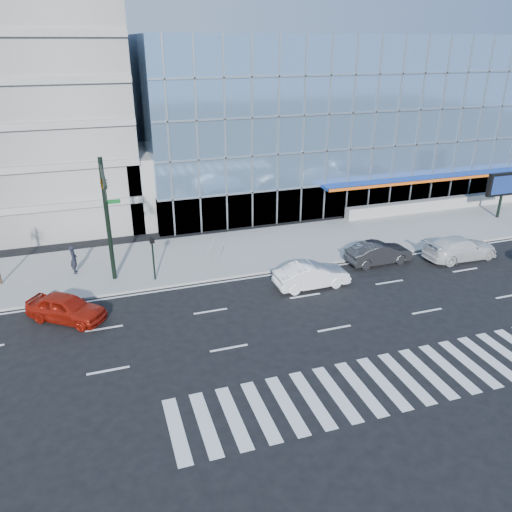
# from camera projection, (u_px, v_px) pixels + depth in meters

# --- Properties ---
(ground) EXTENTS (160.00, 160.00, 0.00)m
(ground) POSITION_uv_depth(u_px,v_px,m) (305.00, 296.00, 30.83)
(ground) COLOR black
(ground) RESTS_ON ground
(sidewalk) EXTENTS (120.00, 8.00, 0.15)m
(sidewalk) POSITION_uv_depth(u_px,v_px,m) (263.00, 248.00, 37.77)
(sidewalk) COLOR gray
(sidewalk) RESTS_ON ground
(theatre_building) EXTENTS (42.00, 26.00, 15.00)m
(theatre_building) POSITION_uv_depth(u_px,v_px,m) (330.00, 110.00, 54.55)
(theatre_building) COLOR #789EC8
(theatre_building) RESTS_ON ground
(ramp_block) EXTENTS (6.00, 8.00, 6.00)m
(ramp_block) POSITION_uv_depth(u_px,v_px,m) (161.00, 184.00, 43.57)
(ramp_block) COLOR gray
(ramp_block) RESTS_ON ground
(retaining_wall) EXTENTS (30.00, 0.80, 1.00)m
(retaining_wall) POSITION_uv_depth(u_px,v_px,m) (487.00, 198.00, 47.64)
(retaining_wall) COLOR gray
(retaining_wall) RESTS_ON sidewalk
(traffic_signal) EXTENTS (1.14, 5.74, 8.00)m
(traffic_signal) POSITION_uv_depth(u_px,v_px,m) (105.00, 196.00, 29.17)
(traffic_signal) COLOR black
(traffic_signal) RESTS_ON sidewalk
(ped_signal_post) EXTENTS (0.30, 0.33, 3.00)m
(ped_signal_post) POSITION_uv_depth(u_px,v_px,m) (153.00, 252.00, 31.82)
(ped_signal_post) COLOR black
(ped_signal_post) RESTS_ON sidewalk
(marquee_sign) EXTENTS (3.20, 0.43, 4.00)m
(marquee_sign) POSITION_uv_depth(u_px,v_px,m) (504.00, 185.00, 42.96)
(marquee_sign) COLOR black
(marquee_sign) RESTS_ON sidewalk
(white_suv) EXTENTS (5.65, 2.43, 1.62)m
(white_suv) POSITION_uv_depth(u_px,v_px,m) (460.00, 248.00, 35.83)
(white_suv) COLOR silver
(white_suv) RESTS_ON ground
(white_sedan) EXTENTS (4.86, 1.76, 1.59)m
(white_sedan) POSITION_uv_depth(u_px,v_px,m) (312.00, 275.00, 31.72)
(white_sedan) COLOR white
(white_sedan) RESTS_ON ground
(dark_sedan) EXTENTS (4.73, 1.73, 1.55)m
(dark_sedan) POSITION_uv_depth(u_px,v_px,m) (379.00, 253.00, 35.09)
(dark_sedan) COLOR black
(dark_sedan) RESTS_ON ground
(red_sedan) EXTENTS (4.76, 4.19, 1.55)m
(red_sedan) POSITION_uv_depth(u_px,v_px,m) (66.00, 308.00, 27.89)
(red_sedan) COLOR maroon
(red_sedan) RESTS_ON ground
(pedestrian) EXTENTS (0.48, 0.72, 1.96)m
(pedestrian) POSITION_uv_depth(u_px,v_px,m) (74.00, 259.00, 33.18)
(pedestrian) COLOR black
(pedestrian) RESTS_ON sidewalk
(tilted_panel) EXTENTS (1.55, 1.06, 1.82)m
(tilted_panel) POSITION_uv_depth(u_px,v_px,m) (215.00, 251.00, 34.71)
(tilted_panel) COLOR #949494
(tilted_panel) RESTS_ON sidewalk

